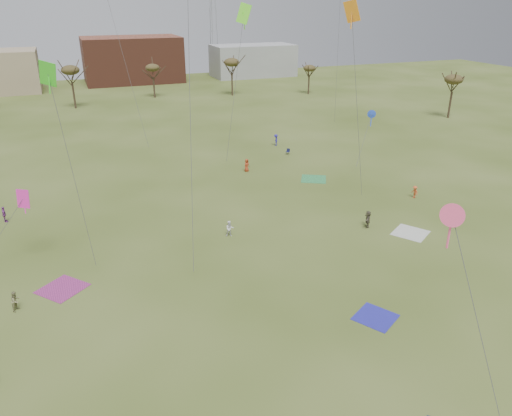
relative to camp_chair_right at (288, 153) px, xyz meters
name	(u,v)px	position (x,y,z in m)	size (l,w,h in m)	color
ground	(320,349)	(-16.39, -41.11, -0.26)	(260.00, 260.00, 0.00)	#3B4B17
spectator_fore_b	(16,301)	(-35.64, -28.84, 0.54)	(0.78, 0.61, 1.60)	#827F53
spectator_fore_c	(368,219)	(-2.89, -25.97, 0.63)	(1.66, 0.53, 1.79)	brown
flyer_mid_b	(415,192)	(6.70, -21.13, 0.48)	(0.96, 0.55, 1.48)	#D25227
spectator_mid_d	(4,214)	(-37.75, -11.16, 0.59)	(1.00, 0.42, 1.70)	#873C90
spectator_mid_e	(230,229)	(-16.74, -22.84, 0.55)	(0.78, 0.61, 1.61)	white
flyer_far_b	(247,165)	(-8.44, -5.06, 0.61)	(0.85, 0.55, 1.74)	#A4391C
flyer_far_c	(276,140)	(0.22, 5.08, 0.65)	(1.18, 0.68, 1.82)	navy
blanket_blue	(375,317)	(-10.91, -39.43, -0.26)	(2.72, 2.72, 0.03)	#2828AE
blanket_cream	(410,233)	(0.38, -28.75, -0.26)	(3.12, 3.12, 0.03)	silver
blanket_plum	(62,289)	(-32.42, -26.98, -0.26)	(3.21, 3.21, 0.03)	#972E75
blanket_olive	(314,179)	(-1.37, -11.10, -0.26)	(3.17, 3.17, 0.03)	#34914E
camp_chair_right	(288,153)	(0.00, 0.00, 0.00)	(0.74, 0.74, 0.87)	#141737
kites_aloft	(177,8)	(-17.75, -9.89, 20.48)	(59.69, 69.03, 26.66)	red
tree_line	(121,78)	(-19.23, 38.01, 6.83)	(117.44, 49.32, 8.91)	#3A2B1E
building_brick	(132,60)	(-11.39, 78.89, 5.74)	(26.00, 16.00, 12.00)	brown
building_grey	(253,61)	(23.61, 76.89, 4.24)	(24.00, 12.00, 9.00)	gray
radio_tower	(212,7)	(13.61, 83.89, 18.95)	(1.51, 1.72, 41.00)	#9EA3A8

